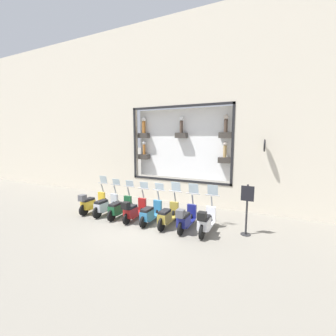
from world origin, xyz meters
TOP-DOWN VIEW (x-y plane):
  - ground_plane at (0.00, 0.00)m, footprint 120.00×120.00m
  - building_facade at (3.60, -0.00)m, footprint 1.19×36.00m
  - scooter_white_0 at (0.14, -2.48)m, footprint 1.81×0.61m
  - scooter_navy_1 at (0.13, -1.68)m, footprint 1.80×0.60m
  - scooter_olive_2 at (0.19, -0.88)m, footprint 1.81×0.60m
  - scooter_teal_3 at (0.18, -0.08)m, footprint 1.79×0.61m
  - scooter_red_4 at (0.12, 0.72)m, footprint 1.79×0.60m
  - scooter_green_5 at (0.19, 1.52)m, footprint 1.80×0.60m
  - scooter_silver_6 at (0.19, 2.32)m, footprint 1.80×0.61m
  - scooter_yellow_7 at (0.13, 3.12)m, footprint 1.80×0.61m
  - shop_sign_post at (0.69, -3.83)m, footprint 0.36×0.45m

SIDE VIEW (x-z plane):
  - ground_plane at x=0.00m, z-range 0.00..0.00m
  - scooter_teal_3 at x=0.18m, z-range -0.36..1.20m
  - scooter_green_5 at x=0.19m, z-range -0.34..1.20m
  - scooter_silver_6 at x=0.19m, z-range -0.34..1.21m
  - scooter_olive_2 at x=0.19m, z-range -0.40..1.28m
  - scooter_red_4 at x=0.12m, z-range -0.31..1.23m
  - scooter_navy_1 at x=0.13m, z-range -0.36..1.31m
  - scooter_yellow_7 at x=0.13m, z-range -0.34..1.30m
  - scooter_white_0 at x=0.14m, z-range -0.36..1.34m
  - shop_sign_post at x=0.69m, z-range 0.09..1.97m
  - building_facade at x=3.60m, z-range 0.10..9.78m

